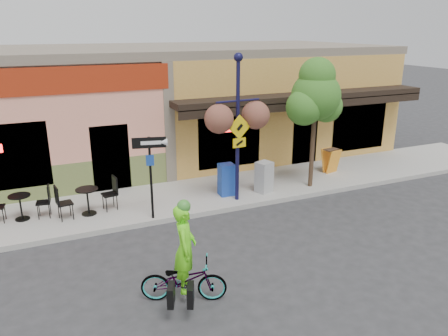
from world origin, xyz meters
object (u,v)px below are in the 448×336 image
lamp_post (238,130)px  bicycle (184,280)px  newspaper_box_blue (226,180)px  building (164,101)px  street_tree (314,123)px  one_way_sign (151,179)px  newspaper_box_grey (264,177)px  cyclist_rider (185,260)px

lamp_post → bicycle: bearing=-130.8°
bicycle → newspaper_box_blue: 5.48m
building → street_tree: building is taller
newspaper_box_blue → one_way_sign: bearing=-160.8°
newspaper_box_grey → street_tree: 2.36m
lamp_post → one_way_sign: (-2.74, -0.31, -1.05)m
cyclist_rider → street_tree: 7.33m
bicycle → street_tree: (5.89, 4.22, 1.84)m
lamp_post → cyclist_rider: bearing=-130.4°
newspaper_box_grey → cyclist_rider: bearing=-153.3°
bicycle → newspaper_box_grey: bearing=-20.9°
bicycle → lamp_post: 5.50m
lamp_post → newspaper_box_blue: (-0.15, 0.49, -1.71)m
building → bicycle: building is taller
building → one_way_sign: bearing=-109.3°
lamp_post → one_way_sign: size_ratio=1.90×
street_tree → cyclist_rider: bearing=-144.1°
bicycle → lamp_post: lamp_post is taller
bicycle → newspaper_box_blue: newspaper_box_blue is taller
bicycle → newspaper_box_grey: 6.04m
street_tree → newspaper_box_grey: bearing=175.5°
building → one_way_sign: 7.29m
building → street_tree: bearing=-63.9°
lamp_post → street_tree: 2.78m
newspaper_box_blue → newspaper_box_grey: 1.24m
building → newspaper_box_blue: (0.22, -6.02, -1.59)m
newspaper_box_grey → one_way_sign: bearing=168.3°
building → cyclist_rider: bearing=-104.3°
bicycle → street_tree: bearing=-31.4°
building → lamp_post: (0.36, -6.51, 0.12)m
lamp_post → one_way_sign: 2.95m
newspaper_box_blue → bicycle: bearing=-120.7°
one_way_sign → newspaper_box_blue: (2.60, 0.80, -0.66)m
building → newspaper_box_blue: bearing=-87.9°
one_way_sign → bicycle: bearing=-82.7°
bicycle → one_way_sign: (0.37, 3.81, 0.87)m
cyclist_rider → lamp_post: 5.33m
cyclist_rider → newspaper_box_blue: size_ratio=1.77×
bicycle → cyclist_rider: 0.45m
bicycle → newspaper_box_grey: size_ratio=1.71×
building → newspaper_box_grey: size_ratio=18.07×
cyclist_rider → newspaper_box_blue: (2.92, 4.60, -0.24)m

